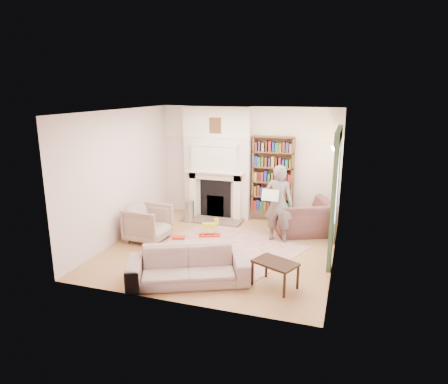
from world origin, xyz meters
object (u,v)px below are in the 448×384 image
(sofa, at_px, (188,266))
(rocking_horse, at_px, (209,228))
(man_reading, at_px, (279,204))
(armchair_reading, at_px, (302,217))
(coffee_table, at_px, (275,274))
(bookcase, at_px, (273,175))
(armchair_left, at_px, (148,223))
(paraffin_heater, at_px, (189,211))

(sofa, xyz_separation_m, rocking_horse, (-0.39, 2.14, -0.08))
(sofa, bearing_deg, man_reading, 41.21)
(armchair_reading, relative_size, rocking_horse, 2.50)
(coffee_table, bearing_deg, rocking_horse, 159.20)
(bookcase, distance_m, rocking_horse, 2.13)
(armchair_reading, relative_size, man_reading, 0.72)
(man_reading, bearing_deg, bookcase, -69.33)
(armchair_left, relative_size, man_reading, 0.50)
(bookcase, relative_size, rocking_horse, 3.83)
(armchair_reading, xyz_separation_m, sofa, (-1.55, -2.98, -0.09))
(coffee_table, xyz_separation_m, rocking_horse, (-1.84, 1.86, -0.01))
(armchair_left, relative_size, paraffin_heater, 1.53)
(rocking_horse, bearing_deg, armchair_left, -174.71)
(bookcase, relative_size, sofa, 0.91)
(armchair_left, bearing_deg, paraffin_heater, -11.28)
(coffee_table, bearing_deg, paraffin_heater, 159.33)
(man_reading, xyz_separation_m, coffee_table, (0.34, -2.10, -0.61))
(armchair_reading, xyz_separation_m, rocking_horse, (-1.94, -0.84, -0.18))
(sofa, distance_m, coffee_table, 1.47)
(paraffin_heater, bearing_deg, sofa, -67.61)
(bookcase, bearing_deg, man_reading, -73.21)
(armchair_reading, relative_size, sofa, 0.59)
(sofa, distance_m, paraffin_heater, 3.21)
(paraffin_heater, height_order, rocking_horse, paraffin_heater)
(sofa, relative_size, man_reading, 1.21)
(man_reading, bearing_deg, rocking_horse, 12.93)
(armchair_left, height_order, coffee_table, armchair_left)
(armchair_reading, xyz_separation_m, armchair_left, (-3.14, -1.44, -0.01))
(man_reading, distance_m, coffee_table, 2.21)
(bookcase, distance_m, armchair_left, 3.23)
(armchair_reading, height_order, paraffin_heater, armchair_reading)
(sofa, height_order, paraffin_heater, sofa)
(paraffin_heater, relative_size, rocking_horse, 1.14)
(sofa, bearing_deg, armchair_reading, 38.53)
(sofa, bearing_deg, armchair_left, 111.74)
(armchair_reading, relative_size, coffee_table, 1.72)
(sofa, xyz_separation_m, paraffin_heater, (-1.22, 2.97, -0.02))
(coffee_table, bearing_deg, armchair_reading, 112.23)
(bookcase, relative_size, armchair_reading, 1.53)
(bookcase, xyz_separation_m, paraffin_heater, (-1.93, -0.72, -0.90))
(armchair_reading, xyz_separation_m, coffee_table, (-0.11, -2.70, -0.17))
(sofa, height_order, rocking_horse, sofa)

